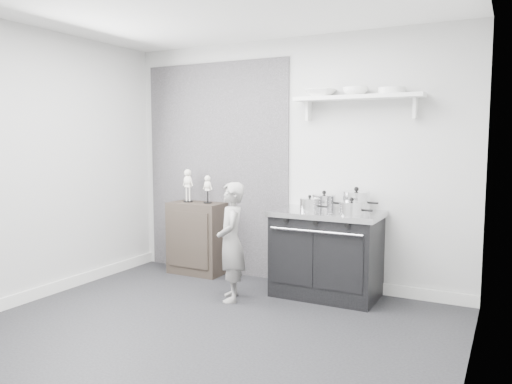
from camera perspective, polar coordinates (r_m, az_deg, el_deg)
ground at (r=4.28m, az=-6.44°, el=-15.96°), size 4.00×4.00×0.00m
room_shell at (r=4.15m, az=-6.58°, el=6.52°), size 4.02×3.62×2.71m
wall_shelf at (r=5.18m, az=11.54°, el=10.42°), size 1.30×0.26×0.24m
stove at (r=5.18m, az=8.05°, el=-6.95°), size 1.10×0.69×0.88m
side_cabinet at (r=6.04m, az=-6.69°, el=-5.22°), size 0.66×0.38×0.85m
child at (r=4.97m, az=-2.85°, el=-5.70°), size 0.46×0.51×1.18m
pot_back_left at (r=5.25m, az=7.78°, el=-1.09°), size 0.34×0.25×0.19m
pot_back_right at (r=5.13m, az=11.38°, el=-1.03°), size 0.36×0.28×0.25m
pot_front_right at (r=4.81m, az=10.86°, el=-1.87°), size 0.32×0.23×0.18m
pot_front_center at (r=5.01m, az=6.15°, el=-1.48°), size 0.28×0.20×0.17m
skeleton_full at (r=6.02m, az=-7.79°, el=1.02°), size 0.13×0.08×0.45m
skeleton_torso at (r=5.87m, az=-5.55°, el=0.54°), size 0.11×0.07×0.38m
bowl_large at (r=5.30m, az=7.39°, el=11.14°), size 0.31×0.31×0.08m
bowl_small at (r=5.19m, az=11.27°, el=11.21°), size 0.25×0.25×0.08m
plate_stack at (r=5.10m, az=15.28°, el=11.10°), size 0.26×0.26×0.06m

